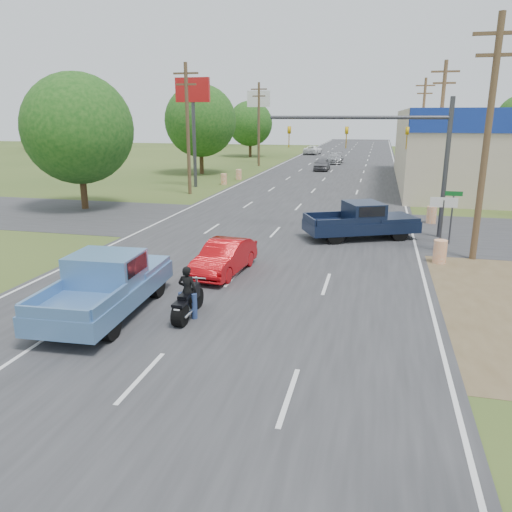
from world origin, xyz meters
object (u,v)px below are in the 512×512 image
(motorcycle, at_px, (187,304))
(rider, at_px, (188,294))
(distant_car_white, at_px, (313,150))
(navy_pickup, at_px, (364,220))
(distant_car_silver, at_px, (335,158))
(distant_car_grey, at_px, (322,164))
(blue_pickup, at_px, (108,283))
(red_convertible, at_px, (224,258))

(motorcycle, distance_m, rider, 0.31)
(motorcycle, height_order, distant_car_white, distant_car_white)
(navy_pickup, height_order, distant_car_silver, navy_pickup)
(motorcycle, height_order, distant_car_grey, distant_car_grey)
(navy_pickup, bearing_deg, rider, -47.37)
(distant_car_grey, bearing_deg, navy_pickup, -80.14)
(blue_pickup, relative_size, navy_pickup, 1.00)
(red_convertible, height_order, distant_car_silver, distant_car_silver)
(blue_pickup, bearing_deg, motorcycle, -1.67)
(motorcycle, distance_m, blue_pickup, 2.68)
(rider, bearing_deg, red_convertible, -85.88)
(rider, height_order, navy_pickup, navy_pickup)
(motorcycle, distance_m, distant_car_grey, 44.86)
(distant_car_white, bearing_deg, blue_pickup, 98.68)
(motorcycle, bearing_deg, distant_car_grey, 92.06)
(blue_pickup, xyz_separation_m, navy_pickup, (7.51, 12.17, -0.04))
(red_convertible, distance_m, blue_pickup, 5.34)
(rider, height_order, distant_car_grey, rider)
(motorcycle, distance_m, distant_car_silver, 54.10)
(rider, relative_size, blue_pickup, 0.27)
(red_convertible, distance_m, distant_car_grey, 40.14)
(rider, xyz_separation_m, navy_pickup, (4.88, 12.05, 0.15))
(distant_car_white, bearing_deg, distant_car_silver, 114.24)
(navy_pickup, distance_m, distant_car_white, 58.46)
(rider, xyz_separation_m, distant_car_silver, (-0.26, 54.04, -0.10))
(distant_car_grey, height_order, distant_car_white, distant_car_grey)
(navy_pickup, bearing_deg, blue_pickup, -56.99)
(motorcycle, height_order, navy_pickup, navy_pickup)
(blue_pickup, relative_size, distant_car_grey, 1.45)
(navy_pickup, relative_size, distant_car_silver, 1.25)
(red_convertible, bearing_deg, rider, -81.01)
(rider, distance_m, distant_car_silver, 54.04)
(motorcycle, relative_size, distant_car_white, 0.44)
(rider, relative_size, distant_car_silver, 0.33)
(rider, xyz_separation_m, distant_car_white, (-5.24, 69.62, -0.11))
(distant_car_grey, bearing_deg, motorcycle, -89.02)
(red_convertible, distance_m, navy_pickup, 9.01)
(motorcycle, height_order, distant_car_silver, distant_car_silver)
(rider, bearing_deg, blue_pickup, 3.65)
(navy_pickup, xyz_separation_m, distant_car_grey, (-5.81, 32.74, -0.24))
(red_convertible, height_order, rider, rider)
(red_convertible, bearing_deg, distant_car_white, 100.12)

